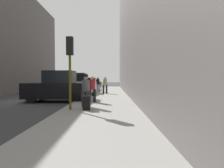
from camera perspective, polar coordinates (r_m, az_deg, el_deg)
ground_plane at (r=14.20m, az=-27.47°, el=-5.23°), size 120.00×120.00×0.00m
sidewalk at (r=12.59m, az=-2.40°, el=-5.57°), size 4.00×40.00×0.15m
parked_black_suv at (r=13.27m, az=-16.99°, el=-1.11°), size 4.62×2.10×2.25m
parked_white_van at (r=18.57m, az=-11.97°, el=-0.23°), size 4.62×2.10×2.25m
parked_red_hatchback at (r=24.27m, az=-9.07°, el=-0.15°), size 4.21×2.08×1.79m
parked_dark_green_sedan at (r=30.27m, az=-7.21°, el=0.27°), size 4.25×2.15×1.79m
fire_hydrant at (r=17.99m, az=-6.54°, el=-1.97°), size 0.42×0.22×0.70m
traffic_light at (r=8.96m, az=-13.31°, el=8.55°), size 0.32×0.32×3.60m
pedestrian_with_beanie at (r=9.59m, az=-8.24°, el=-1.56°), size 0.52×0.45×1.78m
pedestrian_in_red_jacket at (r=11.43m, az=-6.25°, el=-1.15°), size 0.52×0.46×1.71m
pedestrian_in_jeans at (r=20.23m, az=-4.38°, el=0.19°), size 0.52×0.45×1.71m
pedestrian_in_tan_coat at (r=17.72m, az=-2.02°, el=-0.05°), size 0.51×0.42×1.71m
rolling_suitcase at (r=8.84m, az=-8.06°, el=-6.06°), size 0.42×0.60×1.04m
duffel_bag at (r=15.52m, az=-5.71°, el=-3.36°), size 0.32×0.44×0.28m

